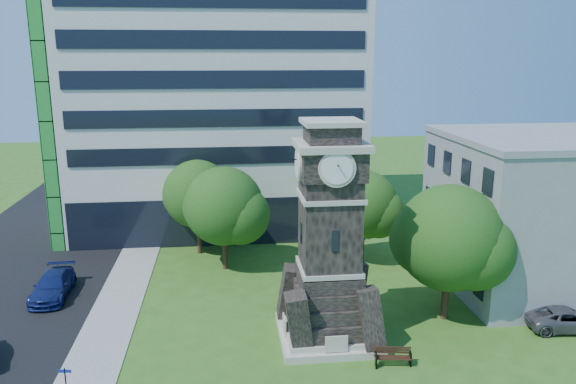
{
  "coord_description": "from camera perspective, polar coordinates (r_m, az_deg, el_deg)",
  "views": [
    {
      "loc": [
        -2.47,
        -26.32,
        15.42
      ],
      "look_at": [
        1.27,
        6.59,
        7.35
      ],
      "focal_mm": 35.0,
      "sensor_mm": 36.0,
      "label": 1
    }
  ],
  "objects": [
    {
      "name": "ground",
      "position": [
        30.61,
        -1.02,
        -16.56
      ],
      "size": [
        160.0,
        160.0,
        0.0
      ],
      "primitive_type": "plane",
      "color": "#315D1A",
      "rests_on": "ground"
    },
    {
      "name": "sidewalk",
      "position": [
        35.6,
        -17.64,
        -12.61
      ],
      "size": [
        3.0,
        70.0,
        0.06
      ],
      "primitive_type": "cube",
      "color": "gray",
      "rests_on": "ground"
    },
    {
      "name": "clock_tower",
      "position": [
        30.57,
        4.21,
        -5.71
      ],
      "size": [
        5.4,
        5.4,
        12.22
      ],
      "color": "beige",
      "rests_on": "ground"
    },
    {
      "name": "office_tall",
      "position": [
        52.18,
        -7.46,
        12.27
      ],
      "size": [
        26.2,
        15.11,
        28.6
      ],
      "color": "silver",
      "rests_on": "ground"
    },
    {
      "name": "office_low",
      "position": [
        42.26,
        25.84,
        -1.69
      ],
      "size": [
        15.2,
        12.2,
        10.4
      ],
      "color": "gray",
      "rests_on": "ground"
    },
    {
      "name": "car_street_north",
      "position": [
        40.29,
        -22.78,
        -8.76
      ],
      "size": [
        2.25,
        5.32,
        1.53
      ],
      "primitive_type": "imported",
      "rotation": [
        0.0,
        0.0,
        0.02
      ],
      "color": "navy",
      "rests_on": "ground"
    },
    {
      "name": "car_east_lot",
      "position": [
        36.84,
        26.47,
        -11.47
      ],
      "size": [
        4.85,
        2.61,
        1.3
      ],
      "primitive_type": "imported",
      "rotation": [
        0.0,
        0.0,
        1.47
      ],
      "color": "#505056",
      "rests_on": "ground"
    },
    {
      "name": "park_bench",
      "position": [
        30.26,
        10.61,
        -16.06
      ],
      "size": [
        1.9,
        0.51,
        0.98
      ],
      "rotation": [
        0.0,
        0.0,
        -0.15
      ],
      "color": "black",
      "rests_on": "ground"
    },
    {
      "name": "tree_nw",
      "position": [
        44.5,
        -9.06,
        -0.43
      ],
      "size": [
        5.9,
        5.37,
        7.57
      ],
      "rotation": [
        0.0,
        0.0,
        0.43
      ],
      "color": "#332114",
      "rests_on": "ground"
    },
    {
      "name": "tree_nc",
      "position": [
        40.95,
        -6.41,
        -1.68
      ],
      "size": [
        6.33,
        5.76,
        7.7
      ],
      "rotation": [
        0.0,
        0.0,
        -0.14
      ],
      "color": "#332114",
      "rests_on": "ground"
    },
    {
      "name": "tree_ne",
      "position": [
        42.37,
        7.72,
        -1.49
      ],
      "size": [
        5.67,
        5.16,
        7.17
      ],
      "rotation": [
        0.0,
        0.0,
        0.36
      ],
      "color": "#332114",
      "rests_on": "ground"
    },
    {
      "name": "tree_east",
      "position": [
        34.19,
        16.19,
        -4.8
      ],
      "size": [
        6.89,
        6.27,
        8.23
      ],
      "rotation": [
        0.0,
        0.0,
        0.08
      ],
      "color": "#332114",
      "rests_on": "ground"
    }
  ]
}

